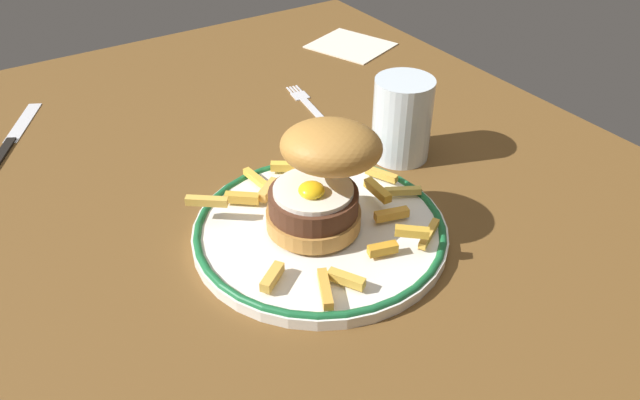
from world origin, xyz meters
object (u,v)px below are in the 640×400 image
fork (309,105)px  napkin (351,45)px  dinner_plate (320,230)px  water_glass (402,124)px  burger (323,175)px  knife (10,140)px

fork → napkin: 23.19cm
napkin → dinner_plate: bearing=-38.7°
dinner_plate → water_glass: 19.09cm
dinner_plate → fork: dinner_plate is taller
burger → fork: size_ratio=1.00×
water_glass → fork: bearing=-172.2°
napkin → knife: bearing=-87.4°
napkin → fork: bearing=-49.8°
dinner_plate → knife: dinner_plate is taller
burger → napkin: burger is taller
burger → fork: bearing=150.8°
burger → knife: (-37.78, -23.51, -7.21)cm
dinner_plate → water_glass: (-8.07, 16.92, 3.60)cm
water_glass → napkin: bearing=154.6°
dinner_plate → knife: size_ratio=1.59×
fork → knife: knife is taller
dinner_plate → napkin: dinner_plate is taller
water_glass → knife: (-29.77, -40.05, -4.18)cm
fork → napkin: (-14.95, 17.72, 0.02)cm
dinner_plate → napkin: 51.65cm
water_glass → fork: 17.98cm
water_glass → knife: size_ratio=0.62×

